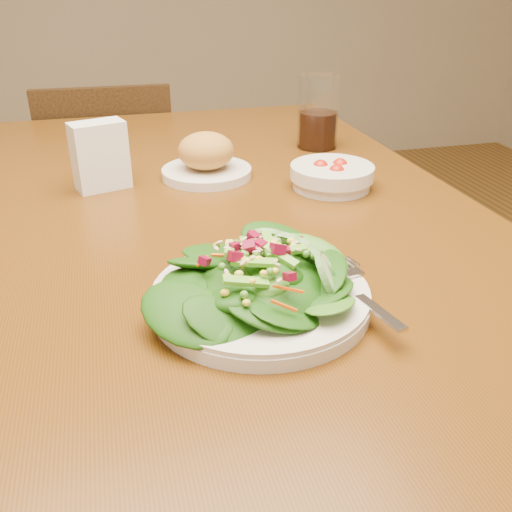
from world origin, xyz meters
name	(u,v)px	position (x,y,z in m)	size (l,w,h in m)	color
dining_table	(205,264)	(0.00, 0.00, 0.65)	(0.90, 1.40, 0.75)	#512F0F
chair_far	(116,208)	(-0.14, 0.84, 0.43)	(0.39, 0.39, 0.82)	#37220F
salad_plate	(268,284)	(0.02, -0.31, 0.78)	(0.26, 0.25, 0.07)	silver
bread_plate	(206,159)	(0.04, 0.16, 0.78)	(0.17, 0.17, 0.08)	silver
tomato_bowl	(332,176)	(0.24, 0.04, 0.77)	(0.15, 0.15, 0.05)	silver
drinking_glass	(318,117)	(0.30, 0.29, 0.81)	(0.09, 0.09, 0.15)	silver
napkin_holder	(100,154)	(-0.15, 0.14, 0.81)	(0.10, 0.07, 0.12)	white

